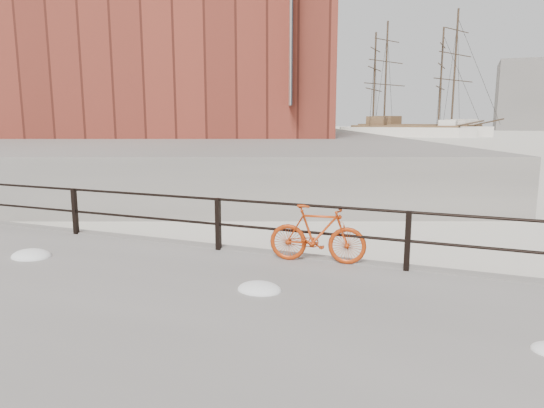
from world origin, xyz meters
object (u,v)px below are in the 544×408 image
Objects in this scene: schooner_left at (404,137)px; bicycle at (317,234)px; workboat_far at (190,145)px; workboat_near at (163,148)px; schooner_mid at (415,135)px.

bicycle is at bearing -80.77° from schooner_left.
bicycle is 47.82m from workboat_far.
workboat_near is at bearing -87.59° from workboat_far.
bicycle is at bearing -62.19° from workboat_far.
workboat_near is at bearing -108.94° from schooner_left.
workboat_far is at bearing 116.31° from bicycle.
workboat_far is (-26.67, 39.68, -0.86)m from bicycle.
schooner_mid is 9.03m from schooner_left.
workboat_far is (-19.13, -36.77, 0.00)m from schooner_left.
schooner_left reaches higher than workboat_near.
schooner_mid is 2.61× the size of workboat_far.
workboat_far is at bearing -87.05° from schooner_mid.
bicycle is 41.67m from workboat_near.
schooner_mid is 49.95m from workboat_far.
workboat_far is (-1.03, 6.85, 0.00)m from workboat_near.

